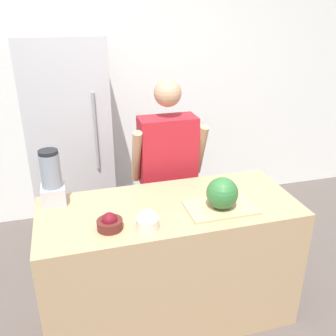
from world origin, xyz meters
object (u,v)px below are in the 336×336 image
at_px(blender, 52,179).
at_px(bowl_cream, 147,221).
at_px(person, 168,177).
at_px(bowl_cherries, 110,223).
at_px(refrigerator, 70,142).
at_px(watermelon, 222,193).

bearing_deg(blender, bowl_cream, -42.01).
bearing_deg(person, bowl_cherries, -126.03).
relative_size(person, bowl_cherries, 10.63).
height_order(bowl_cream, blender, blender).
height_order(refrigerator, blender, refrigerator).
height_order(person, bowl_cherries, person).
bearing_deg(watermelon, refrigerator, 121.07).
height_order(person, bowl_cream, person).
bearing_deg(refrigerator, person, -44.00).
xyz_separation_m(refrigerator, bowl_cherries, (0.16, -1.48, 0.00)).
relative_size(bowl_cream, blender, 0.36).
relative_size(watermelon, blender, 0.55).
relative_size(watermelon, bowl_cream, 1.52).
xyz_separation_m(bowl_cherries, blender, (-0.31, 0.41, 0.13)).
distance_m(bowl_cherries, blender, 0.52).
relative_size(bowl_cherries, bowl_cream, 1.14).
height_order(watermelon, blender, blender).
relative_size(person, bowl_cream, 12.08).
xyz_separation_m(watermelon, bowl_cream, (-0.50, -0.09, -0.06)).
height_order(refrigerator, bowl_cherries, refrigerator).
bearing_deg(bowl_cream, refrigerator, 103.56).
height_order(watermelon, bowl_cream, watermelon).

